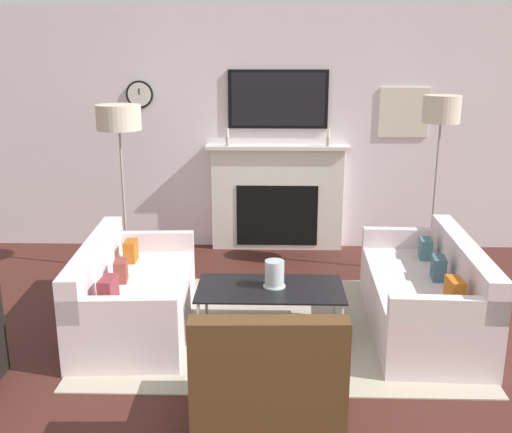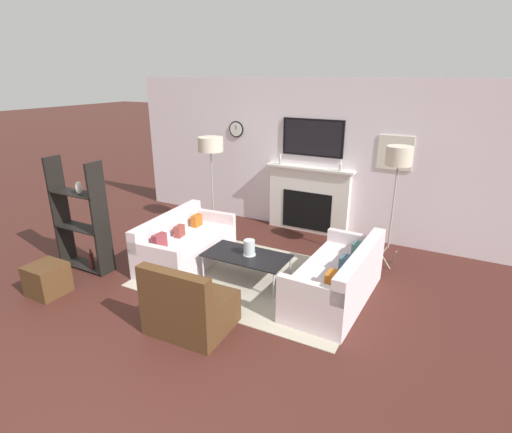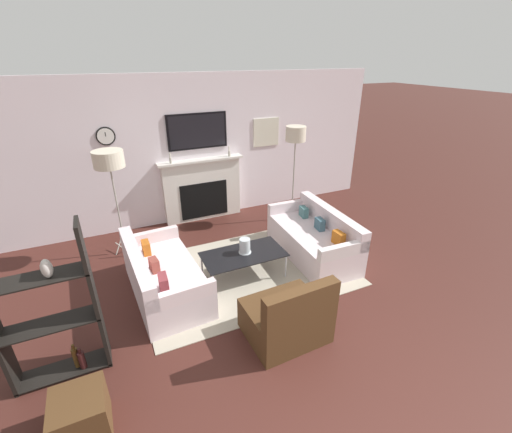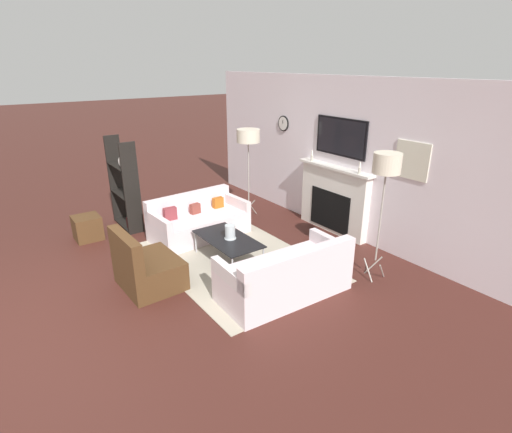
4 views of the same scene
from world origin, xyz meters
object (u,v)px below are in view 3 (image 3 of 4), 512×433
at_px(floor_lamp_right, 296,136).
at_px(shelf_unit, 49,314).
at_px(armchair, 287,318).
at_px(couch_right, 314,239).
at_px(hurricane_candle, 245,247).
at_px(ottoman, 81,416).
at_px(couch_left, 162,277).
at_px(coffee_table, 244,255).
at_px(floor_lamp_left, 109,161).

distance_m(floor_lamp_right, shelf_unit, 4.62).
bearing_deg(armchair, couch_right, 47.37).
relative_size(armchair, floor_lamp_right, 0.49).
bearing_deg(couch_right, hurricane_candle, -176.73).
height_order(floor_lamp_right, ottoman, floor_lamp_right).
distance_m(armchair, ottoman, 2.15).
height_order(couch_left, coffee_table, couch_left).
bearing_deg(armchair, hurricane_candle, 88.11).
relative_size(hurricane_candle, floor_lamp_left, 0.13).
relative_size(couch_left, armchair, 1.91).
distance_m(armchair, shelf_unit, 2.41).
distance_m(hurricane_candle, shelf_unit, 2.49).
distance_m(couch_right, armchair, 1.89).
xyz_separation_m(couch_right, hurricane_candle, (-1.24, -0.07, 0.21)).
relative_size(couch_right, armchair, 1.96).
relative_size(coffee_table, floor_lamp_right, 0.65).
relative_size(couch_left, hurricane_candle, 7.76).
height_order(couch_right, coffee_table, couch_right).
distance_m(couch_right, shelf_unit, 3.72).
height_order(hurricane_candle, floor_lamp_left, floor_lamp_left).
xyz_separation_m(coffee_table, shelf_unit, (-2.31, -0.77, 0.39)).
height_order(armchair, floor_lamp_left, floor_lamp_left).
distance_m(coffee_table, floor_lamp_right, 2.53).
relative_size(couch_left, couch_right, 0.97).
bearing_deg(hurricane_candle, floor_lamp_left, 137.60).
relative_size(coffee_table, ottoman, 2.71).
xyz_separation_m(couch_right, floor_lamp_right, (0.37, 1.34, 1.36)).
xyz_separation_m(couch_left, floor_lamp_right, (2.79, 1.34, 1.38)).
distance_m(armchair, coffee_table, 1.30).
xyz_separation_m(couch_left, shelf_unit, (-1.17, -0.86, 0.50)).
distance_m(coffee_table, hurricane_candle, 0.13).
xyz_separation_m(couch_right, shelf_unit, (-3.59, -0.86, 0.48)).
height_order(hurricane_candle, floor_lamp_right, floor_lamp_right).
xyz_separation_m(couch_left, armchair, (1.13, -1.39, 0.01)).
distance_m(couch_right, coffee_table, 1.28).
bearing_deg(coffee_table, hurricane_candle, 36.43).
bearing_deg(couch_right, ottoman, -154.45).
bearing_deg(shelf_unit, armchair, -12.93).
bearing_deg(couch_left, floor_lamp_right, 25.67).
distance_m(armchair, floor_lamp_left, 3.38).
bearing_deg(shelf_unit, coffee_table, 18.40).
height_order(couch_left, couch_right, couch_right).
bearing_deg(ottoman, coffee_table, 35.64).
bearing_deg(hurricane_candle, couch_left, 176.63).
xyz_separation_m(couch_left, ottoman, (-1.00, -1.63, -0.06)).
xyz_separation_m(armchair, floor_lamp_left, (-1.50, 2.73, 1.30)).
xyz_separation_m(hurricane_candle, ottoman, (-2.18, -1.56, -0.28)).
height_order(coffee_table, floor_lamp_right, floor_lamp_right).
relative_size(floor_lamp_right, shelf_unit, 1.10).
bearing_deg(couch_left, floor_lamp_left, 105.30).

